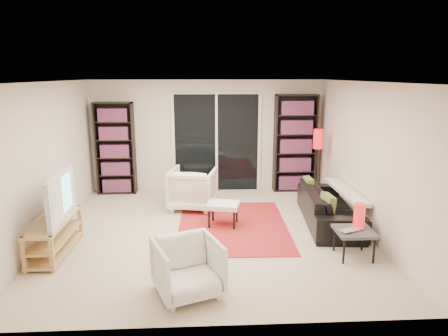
{
  "coord_description": "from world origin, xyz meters",
  "views": [
    {
      "loc": [
        -0.09,
        -6.1,
        2.51
      ],
      "look_at": [
        0.25,
        0.3,
        1.0
      ],
      "focal_mm": 32.0,
      "sensor_mm": 36.0,
      "label": 1
    }
  ],
  "objects": [
    {
      "name": "rug",
      "position": [
        0.39,
        0.25,
        0.01
      ],
      "size": [
        1.87,
        2.49,
        0.01
      ],
      "primitive_type": "cube",
      "rotation": [
        0.0,
        0.0,
        -0.02
      ],
      "color": "#AA2424",
      "rests_on": "floor"
    },
    {
      "name": "table_lamp",
      "position": [
        2.08,
        -0.92,
        0.58
      ],
      "size": [
        0.16,
        0.16,
        0.35
      ],
      "primitive_type": "cylinder",
      "color": "red",
      "rests_on": "side_table"
    },
    {
      "name": "armchair_front",
      "position": [
        -0.28,
        -1.87,
        0.33
      ],
      "size": [
        0.92,
        0.93,
        0.66
      ],
      "primitive_type": "imported",
      "rotation": [
        0.0,
        0.0,
        0.37
      ],
      "color": "silver",
      "rests_on": "floor"
    },
    {
      "name": "side_table",
      "position": [
        2.0,
        -1.01,
        0.36
      ],
      "size": [
        0.52,
        0.52,
        0.4
      ],
      "color": "#3E3E43",
      "rests_on": "floor"
    },
    {
      "name": "ottoman",
      "position": [
        0.23,
        0.28,
        0.34
      ],
      "size": [
        0.61,
        0.53,
        0.4
      ],
      "color": "silver",
      "rests_on": "floor"
    },
    {
      "name": "laptop",
      "position": [
        1.95,
        -1.09,
        0.41
      ],
      "size": [
        0.39,
        0.33,
        0.03
      ],
      "primitive_type": "imported",
      "rotation": [
        0.0,
        0.0,
        0.41
      ],
      "color": "silver",
      "rests_on": "side_table"
    },
    {
      "name": "bookshelf_left",
      "position": [
        -1.95,
        2.33,
        0.98
      ],
      "size": [
        0.8,
        0.3,
        1.95
      ],
      "color": "black",
      "rests_on": "ground"
    },
    {
      "name": "wall_back",
      "position": [
        0.0,
        2.5,
        1.2
      ],
      "size": [
        5.0,
        0.02,
        2.4
      ],
      "primitive_type": "cube",
      "color": "beige",
      "rests_on": "ground"
    },
    {
      "name": "sliding_door",
      "position": [
        0.2,
        2.46,
        1.05
      ],
      "size": [
        1.92,
        0.08,
        2.16
      ],
      "color": "white",
      "rests_on": "ground"
    },
    {
      "name": "wall_left",
      "position": [
        -2.5,
        0.0,
        1.2
      ],
      "size": [
        0.02,
        5.0,
        2.4
      ],
      "primitive_type": "cube",
      "color": "beige",
      "rests_on": "ground"
    },
    {
      "name": "bookshelf_right",
      "position": [
        1.9,
        2.33,
        1.05
      ],
      "size": [
        0.9,
        0.3,
        2.1
      ],
      "color": "black",
      "rests_on": "ground"
    },
    {
      "name": "ceiling",
      "position": [
        0.0,
        0.0,
        2.4
      ],
      "size": [
        5.0,
        5.0,
        0.02
      ],
      "primitive_type": "cube",
      "color": "white",
      "rests_on": "wall_back"
    },
    {
      "name": "tv_stand",
      "position": [
        -2.22,
        -0.65,
        0.26
      ],
      "size": [
        0.42,
        1.3,
        0.5
      ],
      "color": "tan",
      "rests_on": "floor"
    },
    {
      "name": "tv",
      "position": [
        -2.2,
        -0.65,
        0.83
      ],
      "size": [
        0.2,
        1.16,
        0.66
      ],
      "primitive_type": "imported",
      "rotation": [
        0.0,
        0.0,
        1.61
      ],
      "color": "black",
      "rests_on": "tv_stand"
    },
    {
      "name": "wall_front",
      "position": [
        0.0,
        -2.5,
        1.2
      ],
      "size": [
        5.0,
        0.02,
        2.4
      ],
      "primitive_type": "cube",
      "color": "beige",
      "rests_on": "ground"
    },
    {
      "name": "armchair_back",
      "position": [
        -0.29,
        1.23,
        0.39
      ],
      "size": [
        0.99,
        1.01,
        0.78
      ],
      "primitive_type": "imported",
      "rotation": [
        0.0,
        0.0,
        2.94
      ],
      "color": "silver",
      "rests_on": "floor"
    },
    {
      "name": "sofa",
      "position": [
        2.07,
        0.32,
        0.3
      ],
      "size": [
        1.0,
        2.14,
        0.6
      ],
      "primitive_type": "imported",
      "rotation": [
        0.0,
        0.0,
        1.47
      ],
      "color": "black",
      "rests_on": "floor"
    },
    {
      "name": "wall_right",
      "position": [
        2.5,
        0.0,
        1.2
      ],
      "size": [
        0.02,
        5.0,
        2.4
      ],
      "primitive_type": "cube",
      "color": "beige",
      "rests_on": "ground"
    },
    {
      "name": "floor",
      "position": [
        0.0,
        0.0,
        0.0
      ],
      "size": [
        5.0,
        5.0,
        0.0
      ],
      "primitive_type": "plane",
      "color": "#BFAD93",
      "rests_on": "ground"
    },
    {
      "name": "floor_lamp",
      "position": [
        2.21,
        1.7,
        1.11
      ],
      "size": [
        0.22,
        0.22,
        1.44
      ],
      "color": "black",
      "rests_on": "floor"
    }
  ]
}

